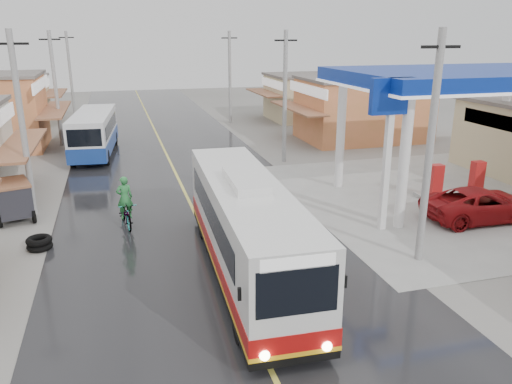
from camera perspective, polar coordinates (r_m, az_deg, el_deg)
ground at (r=16.52m, az=-3.07°, el=-10.55°), size 120.00×120.00×0.00m
road at (r=30.40m, az=-9.40°, el=2.60°), size 12.00×90.00×0.02m
centre_line at (r=30.40m, az=-9.41°, el=2.62°), size 0.15×90.00×0.01m
shopfronts_right at (r=32.82m, az=18.29°, el=3.03°), size 11.00×44.00×4.80m
utility_poles_left at (r=31.45m, az=-22.39°, el=1.97°), size 1.60×50.00×8.00m
utility_poles_right at (r=31.89m, az=3.19°, el=3.51°), size 1.60×36.00×8.00m
coach_bus at (r=16.57m, az=-1.17°, el=-4.11°), size 2.92×11.09×3.43m
second_bus at (r=34.99m, az=-18.02°, el=6.48°), size 3.08×8.65×2.81m
jeepney at (r=23.80m, az=24.35°, el=-1.28°), size 5.20×2.51×1.43m
cyclist at (r=21.63m, az=-14.68°, el=-1.99°), size 1.04×2.17×2.25m
tricycle_near at (r=24.06m, az=-26.05°, el=-0.65°), size 2.04×2.38×1.72m
tyre_stack at (r=20.63m, az=-23.52°, el=-5.37°), size 0.96×0.96×0.49m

